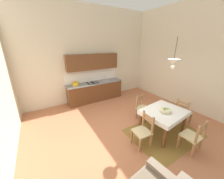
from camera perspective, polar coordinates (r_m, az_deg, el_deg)
The scene contains 12 objects.
ground_plane at distance 4.42m, azimuth 6.79°, elevation -17.43°, with size 6.69×6.38×0.10m, color #B7704C.
wall_back at distance 6.11m, azimuth -10.02°, elevation 14.86°, with size 6.69×0.12×4.19m, color beige.
wall_right at distance 6.00m, azimuth 32.54°, elevation 11.99°, with size 0.12×6.38×4.19m, color beige.
area_rug at distance 4.45m, azimuth 22.34°, elevation -17.89°, with size 2.10×1.60×0.01m, color olive.
kitchen_cabinetry at distance 6.05m, azimuth -7.91°, elevation 2.92°, with size 2.66×0.63×2.20m.
dining_table at distance 4.16m, azimuth 22.38°, elevation -10.47°, with size 1.34×1.13×0.75m.
dining_chair_window_side at distance 4.93m, azimuth 29.51°, elevation -9.11°, with size 0.43×0.43×0.93m.
dining_chair_tv_side at distance 3.62m, azimuth 13.90°, elevation -17.85°, with size 0.45×0.45×0.93m.
dining_chair_kitchen_side at distance 4.75m, azimuth 13.67°, elevation -7.93°, with size 0.51×0.51×0.93m.
dining_chair_camera_side at distance 3.93m, azimuth 32.89°, elevation -17.57°, with size 0.42×0.42×0.93m.
fruit_bowl at distance 4.01m, azimuth 23.18°, elevation -8.67°, with size 0.30×0.30×0.12m.
pendant_lamp at distance 3.77m, azimuth 26.22°, elevation 11.12°, with size 0.32×0.32×0.80m.
Camera 1 is at (-2.22, -2.71, 2.64)m, focal length 20.09 mm.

